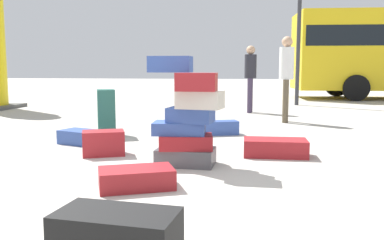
{
  "coord_description": "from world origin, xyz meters",
  "views": [
    {
      "loc": [
        0.77,
        -4.28,
        1.12
      ],
      "look_at": [
        0.09,
        0.98,
        0.46
      ],
      "focal_mm": 38.8,
      "sensor_mm": 36.0,
      "label": 1
    }
  ],
  "objects_px": {
    "suitcase_navy_left_side": "(80,137)",
    "suitcase_black_behind_tower": "(117,239)",
    "suitcase_navy_right_side": "(219,128)",
    "person_tourist_with_camera": "(250,73)",
    "suitcase_tower": "(186,119)",
    "person_bearded_onlooker": "(286,71)",
    "suitcase_maroon_white_trunk": "(136,178)",
    "suitcase_maroon_upright_blue": "(104,143)",
    "suitcase_maroon_foreground_near": "(275,148)",
    "suitcase_teal_foreground_far": "(106,112)"
  },
  "relations": [
    {
      "from": "suitcase_teal_foreground_far",
      "to": "suitcase_maroon_white_trunk",
      "type": "bearing_deg",
      "value": -87.91
    },
    {
      "from": "suitcase_black_behind_tower",
      "to": "suitcase_navy_left_side",
      "type": "bearing_deg",
      "value": 122.33
    },
    {
      "from": "person_bearded_onlooker",
      "to": "person_tourist_with_camera",
      "type": "distance_m",
      "value": 1.96
    },
    {
      "from": "suitcase_maroon_upright_blue",
      "to": "person_tourist_with_camera",
      "type": "bearing_deg",
      "value": 49.83
    },
    {
      "from": "suitcase_navy_left_side",
      "to": "suitcase_navy_right_side",
      "type": "relative_size",
      "value": 0.88
    },
    {
      "from": "suitcase_tower",
      "to": "suitcase_teal_foreground_far",
      "type": "relative_size",
      "value": 1.64
    },
    {
      "from": "suitcase_maroon_foreground_near",
      "to": "suitcase_navy_left_side",
      "type": "relative_size",
      "value": 1.44
    },
    {
      "from": "suitcase_maroon_upright_blue",
      "to": "suitcase_navy_right_side",
      "type": "bearing_deg",
      "value": 32.9
    },
    {
      "from": "suitcase_navy_right_side",
      "to": "person_tourist_with_camera",
      "type": "height_order",
      "value": "person_tourist_with_camera"
    },
    {
      "from": "suitcase_navy_left_side",
      "to": "suitcase_maroon_foreground_near",
      "type": "bearing_deg",
      "value": 10.07
    },
    {
      "from": "suitcase_maroon_upright_blue",
      "to": "suitcase_black_behind_tower",
      "type": "bearing_deg",
      "value": -90.18
    },
    {
      "from": "suitcase_tower",
      "to": "suitcase_maroon_foreground_near",
      "type": "xyz_separation_m",
      "value": [
        1.06,
        0.64,
        -0.43
      ]
    },
    {
      "from": "suitcase_teal_foreground_far",
      "to": "suitcase_black_behind_tower",
      "type": "bearing_deg",
      "value": -92.06
    },
    {
      "from": "suitcase_maroon_white_trunk",
      "to": "suitcase_maroon_upright_blue",
      "type": "bearing_deg",
      "value": 98.22
    },
    {
      "from": "suitcase_tower",
      "to": "person_bearded_onlooker",
      "type": "bearing_deg",
      "value": 69.88
    },
    {
      "from": "suitcase_maroon_white_trunk",
      "to": "suitcase_teal_foreground_far",
      "type": "height_order",
      "value": "suitcase_teal_foreground_far"
    },
    {
      "from": "suitcase_navy_left_side",
      "to": "person_tourist_with_camera",
      "type": "relative_size",
      "value": 0.33
    },
    {
      "from": "suitcase_maroon_white_trunk",
      "to": "person_bearded_onlooker",
      "type": "distance_m",
      "value": 5.52
    },
    {
      "from": "suitcase_maroon_white_trunk",
      "to": "person_bearded_onlooker",
      "type": "height_order",
      "value": "person_bearded_onlooker"
    },
    {
      "from": "suitcase_maroon_white_trunk",
      "to": "person_tourist_with_camera",
      "type": "relative_size",
      "value": 0.41
    },
    {
      "from": "suitcase_navy_right_side",
      "to": "person_tourist_with_camera",
      "type": "xyz_separation_m",
      "value": [
        0.56,
        3.64,
        0.89
      ]
    },
    {
      "from": "suitcase_teal_foreground_far",
      "to": "person_tourist_with_camera",
      "type": "bearing_deg",
      "value": 36.77
    },
    {
      "from": "suitcase_maroon_white_trunk",
      "to": "person_tourist_with_camera",
      "type": "distance_m",
      "value": 7.08
    },
    {
      "from": "suitcase_black_behind_tower",
      "to": "person_bearded_onlooker",
      "type": "distance_m",
      "value": 6.87
    },
    {
      "from": "suitcase_maroon_white_trunk",
      "to": "suitcase_teal_foreground_far",
      "type": "distance_m",
      "value": 3.26
    },
    {
      "from": "suitcase_tower",
      "to": "suitcase_black_behind_tower",
      "type": "bearing_deg",
      "value": -90.95
    },
    {
      "from": "suitcase_maroon_foreground_near",
      "to": "suitcase_navy_right_side",
      "type": "xyz_separation_m",
      "value": [
        -0.83,
        1.66,
        0.01
      ]
    },
    {
      "from": "suitcase_black_behind_tower",
      "to": "person_tourist_with_camera",
      "type": "xyz_separation_m",
      "value": [
        0.83,
        8.46,
        0.85
      ]
    },
    {
      "from": "suitcase_navy_left_side",
      "to": "suitcase_black_behind_tower",
      "type": "height_order",
      "value": "suitcase_black_behind_tower"
    },
    {
      "from": "suitcase_tower",
      "to": "suitcase_maroon_upright_blue",
      "type": "relative_size",
      "value": 2.4
    },
    {
      "from": "suitcase_maroon_foreground_near",
      "to": "suitcase_teal_foreground_far",
      "type": "relative_size",
      "value": 1.04
    },
    {
      "from": "suitcase_maroon_foreground_near",
      "to": "suitcase_navy_left_side",
      "type": "height_order",
      "value": "suitcase_maroon_foreground_near"
    },
    {
      "from": "suitcase_maroon_upright_blue",
      "to": "person_tourist_with_camera",
      "type": "xyz_separation_m",
      "value": [
        1.94,
        5.53,
        0.85
      ]
    },
    {
      "from": "suitcase_maroon_white_trunk",
      "to": "suitcase_maroon_foreground_near",
      "type": "relative_size",
      "value": 0.86
    },
    {
      "from": "suitcase_tower",
      "to": "suitcase_black_behind_tower",
      "type": "height_order",
      "value": "suitcase_tower"
    },
    {
      "from": "suitcase_navy_left_side",
      "to": "person_bearded_onlooker",
      "type": "xyz_separation_m",
      "value": [
        3.29,
        2.96,
        0.96
      ]
    },
    {
      "from": "suitcase_tower",
      "to": "suitcase_navy_right_side",
      "type": "xyz_separation_m",
      "value": [
        0.24,
        2.3,
        -0.42
      ]
    },
    {
      "from": "suitcase_tower",
      "to": "suitcase_teal_foreground_far",
      "type": "bearing_deg",
      "value": 129.55
    },
    {
      "from": "suitcase_maroon_upright_blue",
      "to": "suitcase_maroon_foreground_near",
      "type": "relative_size",
      "value": 0.66
    },
    {
      "from": "suitcase_maroon_white_trunk",
      "to": "suitcase_navy_left_side",
      "type": "height_order",
      "value": "suitcase_navy_left_side"
    },
    {
      "from": "suitcase_maroon_upright_blue",
      "to": "suitcase_teal_foreground_far",
      "type": "xyz_separation_m",
      "value": [
        -0.5,
        1.57,
        0.23
      ]
    },
    {
      "from": "suitcase_tower",
      "to": "suitcase_maroon_upright_blue",
      "type": "distance_m",
      "value": 1.28
    },
    {
      "from": "suitcase_tower",
      "to": "suitcase_navy_right_side",
      "type": "height_order",
      "value": "suitcase_tower"
    },
    {
      "from": "suitcase_tower",
      "to": "person_bearded_onlooker",
      "type": "xyz_separation_m",
      "value": [
        1.51,
        4.12,
        0.52
      ]
    },
    {
      "from": "suitcase_maroon_white_trunk",
      "to": "suitcase_navy_right_side",
      "type": "relative_size",
      "value": 1.09
    },
    {
      "from": "suitcase_tower",
      "to": "suitcase_maroon_foreground_near",
      "type": "distance_m",
      "value": 1.31
    },
    {
      "from": "suitcase_maroon_upright_blue",
      "to": "suitcase_navy_left_side",
      "type": "distance_m",
      "value": 0.98
    },
    {
      "from": "suitcase_teal_foreground_far",
      "to": "person_tourist_with_camera",
      "type": "relative_size",
      "value": 0.46
    },
    {
      "from": "suitcase_maroon_white_trunk",
      "to": "suitcase_black_behind_tower",
      "type": "distance_m",
      "value": 1.56
    },
    {
      "from": "suitcase_maroon_white_trunk",
      "to": "person_tourist_with_camera",
      "type": "height_order",
      "value": "person_tourist_with_camera"
    }
  ]
}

